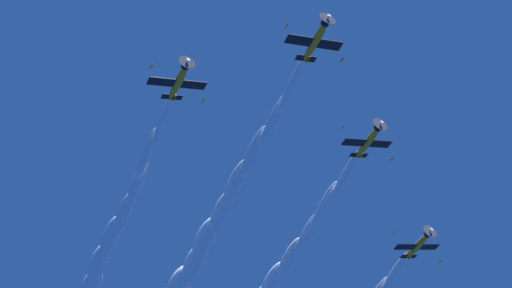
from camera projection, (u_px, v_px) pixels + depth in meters
name	position (u px, v px, depth m)	size (l,w,h in m)	color
airplane_lead	(316.00, 39.00, 90.95)	(7.37, 7.07, 3.27)	orange
airplane_left_wingman	(369.00, 140.00, 101.84)	(7.35, 7.09, 3.37)	orange
airplane_right_wingman	(179.00, 80.00, 95.20)	(7.35, 7.09, 3.42)	orange
airplane_slot_tail	(419.00, 244.00, 110.84)	(7.42, 7.08, 3.17)	orange
smoke_trail_lead	(207.00, 237.00, 114.97)	(19.98, 49.71, 7.32)	white
smoke_trail_right_wingman	(101.00, 262.00, 119.22)	(19.67, 49.53, 7.38)	white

